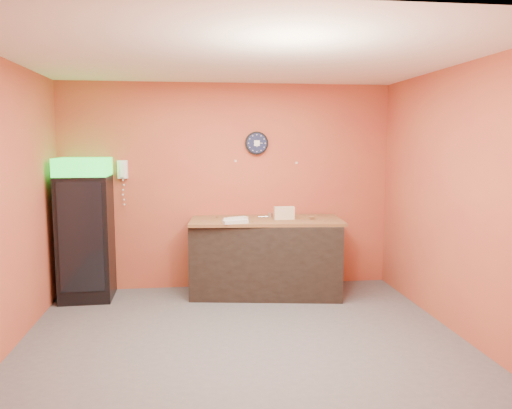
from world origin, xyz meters
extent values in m
plane|color=#47474C|center=(0.00, 0.00, 0.00)|extent=(4.50, 4.50, 0.00)
cube|color=#B25832|center=(0.00, 2.00, 1.40)|extent=(4.50, 0.02, 2.80)
cube|color=#B25832|center=(-2.25, 0.00, 1.40)|extent=(0.02, 4.00, 2.80)
cube|color=#B25832|center=(2.25, 0.00, 1.40)|extent=(0.02, 4.00, 2.80)
cube|color=white|center=(0.00, 0.00, 2.80)|extent=(4.50, 4.00, 0.02)
cube|color=black|center=(-1.85, 1.65, 0.79)|extent=(0.65, 0.65, 1.58)
cube|color=#1AE034|center=(-1.85, 1.65, 1.70)|extent=(0.65, 0.65, 0.23)
cube|color=black|center=(-1.86, 1.33, 0.86)|extent=(0.53, 0.03, 1.36)
cube|color=black|center=(0.46, 1.57, 0.48)|extent=(2.04, 1.14, 0.96)
cylinder|color=black|center=(0.39, 1.98, 1.99)|extent=(0.32, 0.05, 0.32)
cylinder|color=#0F1433|center=(0.39, 1.95, 1.99)|extent=(0.27, 0.01, 0.27)
cube|color=white|center=(0.39, 1.94, 1.99)|extent=(0.08, 0.00, 0.08)
cube|color=white|center=(-1.41, 1.96, 1.65)|extent=(0.13, 0.08, 0.24)
cube|color=white|center=(-1.41, 1.91, 1.65)|extent=(0.05, 0.04, 0.20)
cube|color=brown|center=(0.46, 1.57, 0.98)|extent=(2.04, 1.04, 0.04)
cube|color=beige|center=(0.69, 1.50, 1.03)|extent=(0.26, 0.10, 0.06)
cube|color=beige|center=(0.69, 1.50, 1.09)|extent=(0.26, 0.10, 0.06)
cube|color=beige|center=(0.69, 1.50, 1.14)|extent=(0.26, 0.10, 0.06)
cube|color=silver|center=(0.03, 1.45, 1.02)|extent=(0.26, 0.10, 0.04)
cube|color=silver|center=(0.03, 1.26, 1.03)|extent=(0.32, 0.18, 0.04)
cube|color=silver|center=(0.09, 1.54, 1.02)|extent=(0.27, 0.19, 0.04)
cylinder|color=silver|center=(0.54, 1.69, 1.04)|extent=(0.06, 0.06, 0.06)
camera|label=1|loc=(-0.47, -4.83, 2.00)|focal=35.00mm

